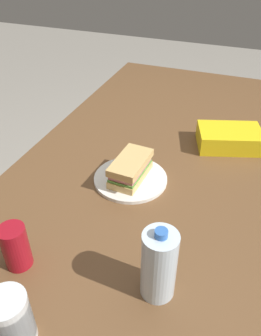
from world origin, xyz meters
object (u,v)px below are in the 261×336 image
Objects in this scene: paper_plate at (131,179)px; soda_can_red at (16,247)px; water_bottle_tall at (159,265)px; chip_bag at (229,138)px; plastic_cup_stack at (11,320)px; dining_table at (152,181)px; sandwich at (131,168)px.

paper_plate is 1.98× the size of soda_can_red.
soda_can_red is 0.61× the size of water_bottle_tall.
plastic_cup_stack is at bearing -126.62° from chip_bag.
plastic_cup_stack is (0.21, -0.24, -0.03)m from water_bottle_tall.
water_bottle_tall is (0.37, 0.21, 0.09)m from paper_plate.
soda_can_red is at bearing -146.20° from plastic_cup_stack.
paper_plate reaches higher than dining_table.
dining_table is 10.06× the size of sandwich.
sandwich is at bearing 22.99° from paper_plate.
soda_can_red is (0.41, -0.14, 0.05)m from paper_plate.
soda_can_red is 0.19m from plastic_cup_stack.
sandwich is 0.43m from chip_bag.
plastic_cup_stack is (0.91, -0.30, 0.03)m from chip_bag.
plastic_cup_stack reaches higher than dining_table.
dining_table is at bearing -160.96° from water_bottle_tall.
chip_bag reaches higher than paper_plate.
dining_table is 7.80× the size of paper_plate.
soda_can_red is at bearing -18.50° from dining_table.
plastic_cup_stack is at bearing -3.24° from paper_plate.
plastic_cup_stack reaches higher than paper_plate.
chip_bag is (-0.33, 0.27, -0.02)m from sandwich.
sandwich is at bearing -16.45° from dining_table.
plastic_cup_stack is at bearing -5.79° from dining_table.
dining_table is 0.15m from paper_plate.
dining_table is at bearing 162.33° from paper_plate.
plastic_cup_stack is at bearing 33.80° from soda_can_red.
dining_table is at bearing 174.21° from plastic_cup_stack.
chip_bag is at bearing 140.85° from sandwich.
plastic_cup_stack reaches higher than soda_can_red.
sandwich reaches higher than chip_bag.
sandwich is at bearing 160.89° from soda_can_red.
plastic_cup_stack is (0.70, -0.07, 0.15)m from dining_table.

